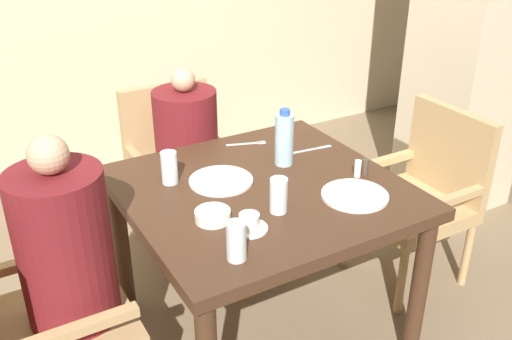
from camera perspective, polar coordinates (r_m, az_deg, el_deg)
The scene contains 19 objects.
ground_plane at distance 2.70m, azimuth 0.56°, elevation -15.67°, with size 16.00×16.00×0.00m, color #7A664C.
dining_table at distance 2.32m, azimuth 0.63°, elevation -3.80°, with size 1.06×1.02×0.75m.
chair_left_side at distance 2.18m, azimuth -21.19°, elevation -13.55°, with size 0.50×0.50×0.87m.
diner_in_left_chair at distance 2.13m, azimuth -18.02°, elevation -10.45°, with size 0.32×0.32×1.13m.
chair_far_side at distance 3.11m, azimuth -7.80°, elevation 0.81°, with size 0.50×0.50×0.87m.
diner_in_far_chair at distance 2.97m, azimuth -6.83°, elevation 0.77°, with size 0.32×0.32×1.04m.
chair_right_side at distance 2.92m, azimuth 16.32°, elevation -1.95°, with size 0.50×0.50×0.87m.
plate_main_left at distance 2.30m, azimuth -3.52°, elevation -1.06°, with size 0.26×0.26×0.01m.
plate_main_right at distance 2.22m, azimuth 9.85°, elevation -2.51°, with size 0.26×0.26×0.01m.
teacup_with_saucer at distance 1.98m, azimuth -0.68°, elevation -5.36°, with size 0.13×0.13×0.06m.
bowl_small at distance 2.04m, azimuth -4.35°, elevation -4.56°, with size 0.13×0.13×0.04m.
water_bottle at distance 2.40m, azimuth 2.84°, elevation 3.12°, with size 0.08×0.08×0.25m.
glass_tall_near at distance 2.29m, azimuth -8.67°, elevation 0.23°, with size 0.07×0.07×0.13m.
glass_tall_mid at distance 2.07m, azimuth 2.28°, elevation -2.55°, with size 0.07×0.07×0.13m.
glass_tall_far at distance 1.82m, azimuth -1.98°, elevation -7.12°, with size 0.07×0.07×0.13m.
salt_shaker at distance 2.36m, azimuth 10.13°, elevation 0.14°, with size 0.03×0.03×0.07m.
pepper_shaker at distance 2.39m, azimuth 10.86°, elevation 0.31°, with size 0.03×0.03×0.07m.
fork_beside_plate at distance 2.64m, azimuth -0.57°, elevation 2.68°, with size 0.18×0.08×0.00m.
knife_beside_plate at distance 2.59m, azimuth 5.84°, elevation 2.11°, with size 0.20×0.03×0.00m.
Camera 1 is at (-1.02, -1.71, 1.82)m, focal length 40.00 mm.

